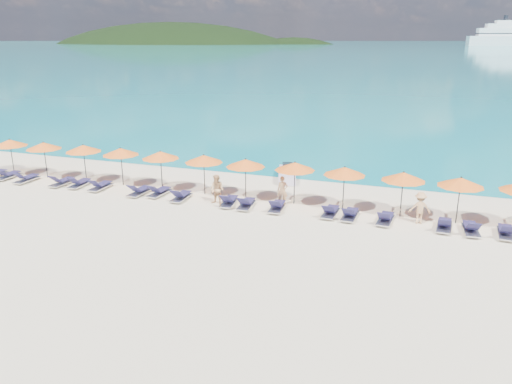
% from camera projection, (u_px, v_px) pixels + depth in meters
% --- Properties ---
extents(ground, '(1400.00, 1400.00, 0.00)m').
position_uv_depth(ground, '(233.00, 237.00, 21.77)').
color(ground, beige).
extents(sea, '(1600.00, 1300.00, 0.01)m').
position_uv_depth(sea, '(432.00, 44.00, 616.06)').
color(sea, '#1FA9B2').
rests_on(sea, ground).
extents(headland_main, '(374.00, 242.00, 126.50)m').
position_uv_depth(headland_main, '(171.00, 76.00, 614.38)').
color(headland_main, black).
rests_on(headland_main, ground).
extents(headland_small, '(162.00, 126.00, 85.50)m').
position_uv_depth(headland_small, '(293.00, 75.00, 583.97)').
color(headland_small, black).
rests_on(headland_small, ground).
extents(jetski, '(1.70, 2.86, 0.96)m').
position_uv_depth(jetski, '(287.00, 174.00, 30.31)').
color(jetski, silver).
rests_on(jetski, ground).
extents(beachgoer_a, '(0.64, 0.53, 1.52)m').
position_uv_depth(beachgoer_a, '(282.00, 191.00, 25.77)').
color(beachgoer_a, tan).
rests_on(beachgoer_a, ground).
extents(beachgoer_b, '(0.84, 0.58, 1.58)m').
position_uv_depth(beachgoer_b, '(217.00, 190.00, 25.86)').
color(beachgoer_b, tan).
rests_on(beachgoer_b, ground).
extents(beachgoer_c, '(1.05, 0.63, 1.53)m').
position_uv_depth(beachgoer_c, '(420.00, 208.00, 23.21)').
color(beachgoer_c, tan).
rests_on(beachgoer_c, ground).
extents(umbrella_0, '(2.10, 2.10, 2.28)m').
position_uv_depth(umbrella_0, '(10.00, 143.00, 31.27)').
color(umbrella_0, black).
rests_on(umbrella_0, ground).
extents(umbrella_1, '(2.10, 2.10, 2.28)m').
position_uv_depth(umbrella_1, '(44.00, 146.00, 30.43)').
color(umbrella_1, black).
rests_on(umbrella_1, ground).
extents(umbrella_2, '(2.10, 2.10, 2.28)m').
position_uv_depth(umbrella_2, '(83.00, 148.00, 29.70)').
color(umbrella_2, black).
rests_on(umbrella_2, ground).
extents(umbrella_3, '(2.10, 2.10, 2.28)m').
position_uv_depth(umbrella_3, '(121.00, 152.00, 28.87)').
color(umbrella_3, black).
rests_on(umbrella_3, ground).
extents(umbrella_4, '(2.10, 2.10, 2.28)m').
position_uv_depth(umbrella_4, '(160.00, 155.00, 28.04)').
color(umbrella_4, black).
rests_on(umbrella_4, ground).
extents(umbrella_5, '(2.10, 2.10, 2.28)m').
position_uv_depth(umbrella_5, '(204.00, 159.00, 27.17)').
color(umbrella_5, black).
rests_on(umbrella_5, ground).
extents(umbrella_6, '(2.10, 2.10, 2.28)m').
position_uv_depth(umbrella_6, '(246.00, 163.00, 26.26)').
color(umbrella_6, black).
rests_on(umbrella_6, ground).
extents(umbrella_7, '(2.10, 2.10, 2.28)m').
position_uv_depth(umbrella_7, '(295.00, 166.00, 25.60)').
color(umbrella_7, black).
rests_on(umbrella_7, ground).
extents(umbrella_8, '(2.10, 2.10, 2.28)m').
position_uv_depth(umbrella_8, '(345.00, 171.00, 24.68)').
color(umbrella_8, black).
rests_on(umbrella_8, ground).
extents(umbrella_9, '(2.10, 2.10, 2.28)m').
position_uv_depth(umbrella_9, '(403.00, 177.00, 23.73)').
color(umbrella_9, black).
rests_on(umbrella_9, ground).
extents(umbrella_10, '(2.10, 2.10, 2.28)m').
position_uv_depth(umbrella_10, '(461.00, 182.00, 22.84)').
color(umbrella_10, black).
rests_on(umbrella_10, ground).
extents(lounger_1, '(0.66, 1.71, 0.66)m').
position_uv_depth(lounger_1, '(8.00, 175.00, 30.70)').
color(lounger_1, silver).
rests_on(lounger_1, ground).
extents(lounger_2, '(0.63, 1.70, 0.66)m').
position_uv_depth(lounger_2, '(26.00, 178.00, 29.97)').
color(lounger_2, silver).
rests_on(lounger_2, ground).
extents(lounger_3, '(0.69, 1.73, 0.66)m').
position_uv_depth(lounger_3, '(62.00, 182.00, 29.30)').
color(lounger_3, silver).
rests_on(lounger_3, ground).
extents(lounger_4, '(0.72, 1.73, 0.66)m').
position_uv_depth(lounger_4, '(79.00, 183.00, 29.02)').
color(lounger_4, silver).
rests_on(lounger_4, ground).
extents(lounger_5, '(0.64, 1.71, 0.66)m').
position_uv_depth(lounger_5, '(100.00, 186.00, 28.50)').
color(lounger_5, silver).
rests_on(lounger_5, ground).
extents(lounger_6, '(0.70, 1.73, 0.66)m').
position_uv_depth(lounger_6, '(140.00, 191.00, 27.54)').
color(lounger_6, silver).
rests_on(lounger_6, ground).
extents(lounger_7, '(0.72, 1.73, 0.66)m').
position_uv_depth(lounger_7, '(159.00, 192.00, 27.41)').
color(lounger_7, silver).
rests_on(lounger_7, ground).
extents(lounger_8, '(0.69, 1.72, 0.66)m').
position_uv_depth(lounger_8, '(181.00, 196.00, 26.66)').
color(lounger_8, silver).
rests_on(lounger_8, ground).
extents(lounger_9, '(0.79, 1.75, 0.66)m').
position_uv_depth(lounger_9, '(229.00, 201.00, 25.84)').
color(lounger_9, silver).
rests_on(lounger_9, ground).
extents(lounger_10, '(0.76, 1.75, 0.66)m').
position_uv_depth(lounger_10, '(246.00, 204.00, 25.46)').
color(lounger_10, silver).
rests_on(lounger_10, ground).
extents(lounger_11, '(0.76, 1.75, 0.66)m').
position_uv_depth(lounger_11, '(277.00, 206.00, 25.05)').
color(lounger_11, silver).
rests_on(lounger_11, ground).
extents(lounger_12, '(0.68, 1.72, 0.66)m').
position_uv_depth(lounger_12, '(330.00, 211.00, 24.30)').
color(lounger_12, silver).
rests_on(lounger_12, ground).
extents(lounger_13, '(0.69, 1.72, 0.66)m').
position_uv_depth(lounger_13, '(350.00, 214.00, 23.93)').
color(lounger_13, silver).
rests_on(lounger_13, ground).
extents(lounger_14, '(0.75, 1.74, 0.66)m').
position_uv_depth(lounger_14, '(385.00, 218.00, 23.39)').
color(lounger_14, silver).
rests_on(lounger_14, ground).
extents(lounger_15, '(0.71, 1.73, 0.66)m').
position_uv_depth(lounger_15, '(444.00, 225.00, 22.57)').
color(lounger_15, silver).
rests_on(lounger_15, ground).
extents(lounger_16, '(0.77, 1.75, 0.66)m').
position_uv_depth(lounger_16, '(471.00, 228.00, 22.16)').
color(lounger_16, silver).
rests_on(lounger_16, ground).
extents(lounger_17, '(0.68, 1.72, 0.66)m').
position_uv_depth(lounger_17, '(506.00, 232.00, 21.78)').
color(lounger_17, silver).
rests_on(lounger_17, ground).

